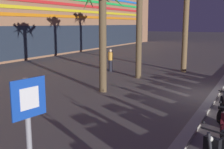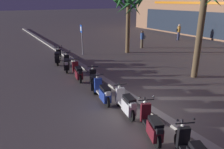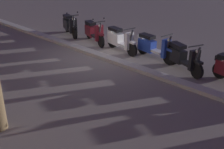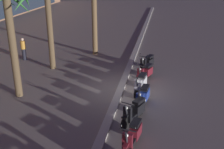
# 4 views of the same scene
# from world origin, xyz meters

# --- Properties ---
(ground_plane) EXTENTS (200.00, 200.00, 0.00)m
(ground_plane) POSITION_xyz_m (0.00, 0.00, 0.00)
(ground_plane) COLOR slate
(curb_strip) EXTENTS (60.00, 0.36, 0.12)m
(curb_strip) POSITION_xyz_m (0.00, -0.13, 0.06)
(curb_strip) COLOR #ADA89E
(curb_strip) RESTS_ON ground
(crossing_sign) EXTENTS (0.60, 0.16, 2.40)m
(crossing_sign) POSITION_xyz_m (-9.94, 1.22, 1.50)
(crossing_sign) COLOR #939399
(crossing_sign) RESTS_ON ground
(palm_tree_near_sign) EXTENTS (2.43, 2.49, 5.33)m
(palm_tree_near_sign) POSITION_xyz_m (-1.68, 4.66, 4.04)
(palm_tree_near_sign) COLOR brown
(palm_tree_near_sign) RESTS_ON ground
(palm_tree_by_mall_entrance) EXTENTS (1.92, 2.03, 5.92)m
(palm_tree_by_mall_entrance) POSITION_xyz_m (2.30, 4.53, 4.39)
(palm_tree_by_mall_entrance) COLOR brown
(palm_tree_by_mall_entrance) RESTS_ON ground
(pedestrian_strolling_near_curb) EXTENTS (0.34, 0.34, 1.51)m
(pedestrian_strolling_near_curb) POSITION_xyz_m (3.54, 7.09, 0.79)
(pedestrian_strolling_near_curb) COLOR black
(pedestrian_strolling_near_curb) RESTS_ON ground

